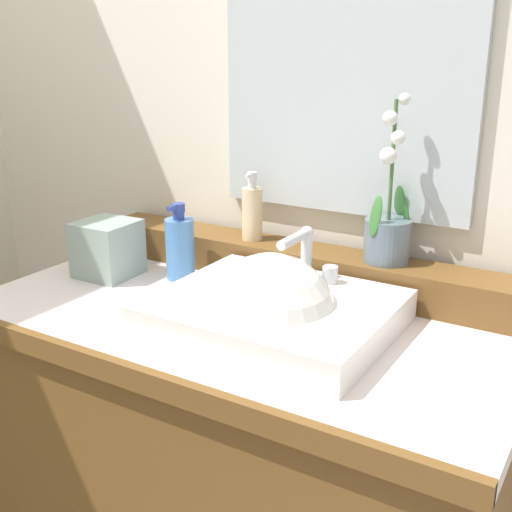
# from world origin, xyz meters

# --- Properties ---
(wall_back) EXTENTS (3.01, 0.20, 2.41)m
(wall_back) POSITION_xyz_m (0.00, 0.41, 1.21)
(wall_back) COLOR silver
(wall_back) RESTS_ON ground
(vanity_cabinet) EXTENTS (1.13, 0.61, 0.86)m
(vanity_cabinet) POSITION_xyz_m (0.00, -0.00, 0.43)
(vanity_cabinet) COLOR brown
(vanity_cabinet) RESTS_ON ground
(back_ledge) EXTENTS (1.06, 0.12, 0.08)m
(back_ledge) POSITION_xyz_m (0.00, 0.23, 0.90)
(back_ledge) COLOR brown
(back_ledge) RESTS_ON vanity_cabinet
(sink_basin) EXTENTS (0.44, 0.37, 0.28)m
(sink_basin) POSITION_xyz_m (0.09, -0.04, 0.88)
(sink_basin) COLOR white
(sink_basin) RESTS_ON vanity_cabinet
(potted_plant) EXTENTS (0.10, 0.13, 0.35)m
(potted_plant) POSITION_xyz_m (0.22, 0.23, 1.02)
(potted_plant) COLOR slate
(potted_plant) RESTS_ON back_ledge
(soap_dispenser) EXTENTS (0.05, 0.05, 0.16)m
(soap_dispenser) POSITION_xyz_m (-0.12, 0.23, 1.01)
(soap_dispenser) COLOR beige
(soap_dispenser) RESTS_ON back_ledge
(lotion_bottle) EXTENTS (0.07, 0.07, 0.18)m
(lotion_bottle) POSITION_xyz_m (-0.24, 0.10, 0.93)
(lotion_bottle) COLOR #477BBA
(lotion_bottle) RESTS_ON vanity_cabinet
(tissue_box) EXTENTS (0.13, 0.13, 0.13)m
(tissue_box) POSITION_xyz_m (-0.40, 0.03, 0.92)
(tissue_box) COLOR #899D93
(tissue_box) RESTS_ON vanity_cabinet
(mirror) EXTENTS (0.59, 0.02, 0.53)m
(mirror) POSITION_xyz_m (0.08, 0.30, 1.28)
(mirror) COLOR silver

